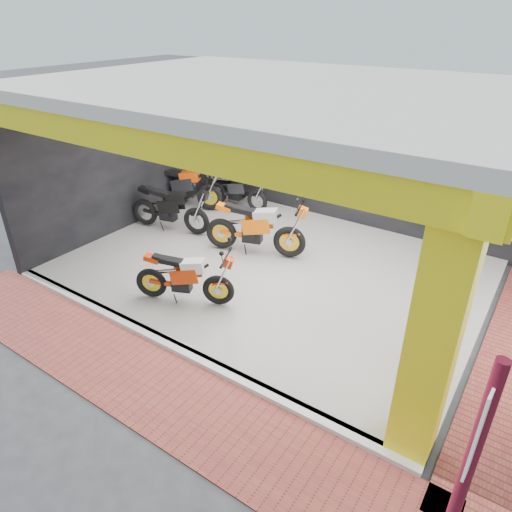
% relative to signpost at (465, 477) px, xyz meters
% --- Properties ---
extents(ground, '(80.00, 80.00, 0.00)m').
position_rel_signpost_xyz_m(ground, '(-4.40, 2.08, -1.46)').
color(ground, '#2D2D30').
rests_on(ground, ground).
extents(showroom_floor, '(8.00, 6.00, 0.10)m').
position_rel_signpost_xyz_m(showroom_floor, '(-4.40, 4.08, -1.41)').
color(showroom_floor, white).
rests_on(showroom_floor, ground).
extents(showroom_ceiling, '(8.40, 6.40, 0.20)m').
position_rel_signpost_xyz_m(showroom_ceiling, '(-4.40, 4.08, 2.14)').
color(showroom_ceiling, beige).
rests_on(showroom_ceiling, corner_column).
extents(back_wall, '(8.20, 0.20, 3.50)m').
position_rel_signpost_xyz_m(back_wall, '(-4.40, 7.18, 0.29)').
color(back_wall, black).
rests_on(back_wall, ground).
extents(left_wall, '(0.20, 6.20, 3.50)m').
position_rel_signpost_xyz_m(left_wall, '(-8.50, 4.08, 0.29)').
color(left_wall, black).
rests_on(left_wall, ground).
extents(corner_column, '(0.50, 0.50, 3.50)m').
position_rel_signpost_xyz_m(corner_column, '(-0.65, 1.33, 0.29)').
color(corner_column, yellow).
rests_on(corner_column, ground).
extents(header_beam_front, '(8.40, 0.30, 0.40)m').
position_rel_signpost_xyz_m(header_beam_front, '(-4.40, 1.08, 1.84)').
color(header_beam_front, yellow).
rests_on(header_beam_front, corner_column).
extents(floor_kerb, '(8.00, 0.20, 0.10)m').
position_rel_signpost_xyz_m(floor_kerb, '(-4.40, 1.06, -1.41)').
color(floor_kerb, white).
rests_on(floor_kerb, ground).
extents(paver_front, '(9.00, 1.40, 0.03)m').
position_rel_signpost_xyz_m(paver_front, '(-4.40, 0.28, -1.45)').
color(paver_front, brown).
rests_on(paver_front, ground).
extents(signpost, '(0.11, 0.37, 2.67)m').
position_rel_signpost_xyz_m(signpost, '(0.00, 0.00, 0.00)').
color(signpost, '#590D1C').
rests_on(signpost, ground).
extents(moto_hero, '(2.06, 1.42, 1.18)m').
position_rel_signpost_xyz_m(moto_hero, '(-4.43, 2.33, -0.77)').
color(moto_hero, red).
rests_on(moto_hero, showroom_floor).
extents(moto_row_a, '(2.49, 1.55, 1.43)m').
position_rel_signpost_xyz_m(moto_row_a, '(-4.30, 4.57, -0.65)').
color(moto_row_a, orange).
rests_on(moto_row_a, showroom_floor).
extents(moto_row_b, '(2.30, 1.25, 1.33)m').
position_rel_signpost_xyz_m(moto_row_b, '(-6.67, 4.34, -0.70)').
color(moto_row_b, black).
rests_on(moto_row_b, showroom_floor).
extents(moto_row_c, '(2.46, 1.67, 1.41)m').
position_rel_signpost_xyz_m(moto_row_c, '(-7.37, 5.67, -0.66)').
color(moto_row_c, black).
rests_on(moto_row_c, showroom_floor).
extents(moto_row_d, '(1.99, 0.88, 1.18)m').
position_rel_signpost_xyz_m(moto_row_d, '(-6.28, 6.27, -0.77)').
color(moto_row_d, black).
rests_on(moto_row_d, showroom_floor).
extents(moto_row_e, '(2.08, 1.11, 1.21)m').
position_rel_signpost_xyz_m(moto_row_e, '(-7.21, 6.77, -0.76)').
color(moto_row_e, '#ACB0B4').
rests_on(moto_row_e, showroom_floor).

